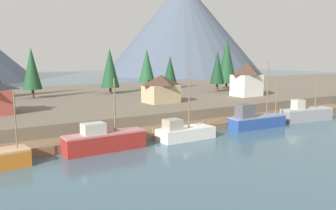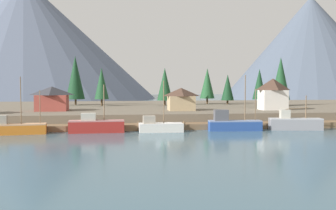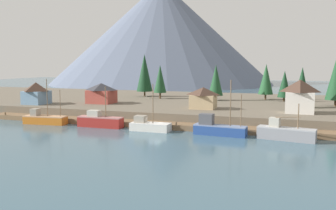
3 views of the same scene
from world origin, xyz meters
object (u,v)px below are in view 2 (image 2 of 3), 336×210
fishing_boat_orange (16,128)px  house_red (52,98)px  fishing_boat_red (96,125)px  house_tan (181,99)px  conifer_back_left (281,78)px  fishing_boat_white (159,126)px  fishing_boat_grey (295,123)px  fishing_boat_blue (233,123)px  conifer_near_left (259,84)px  conifer_mid_right (207,83)px  conifer_back_right (228,87)px  conifer_mid_left (75,77)px  house_white (273,94)px  conifer_near_right (165,84)px  conifer_centre (102,83)px

fishing_boat_orange → house_red: 19.12m
fishing_boat_red → house_tan: 23.29m
conifer_back_left → fishing_boat_white: bearing=-138.9°
fishing_boat_grey → house_red: bearing=166.9°
fishing_boat_white → fishing_boat_blue: fishing_boat_blue is taller
fishing_boat_white → conifer_near_left: bearing=43.0°
fishing_boat_orange → conifer_mid_right: bearing=39.2°
house_tan → conifer_back_right: bearing=53.5°
fishing_boat_white → fishing_boat_grey: (24.00, -0.33, 0.26)m
conifer_near_left → conifer_mid_left: bearing=161.8°
conifer_near_left → conifer_mid_right: bearing=118.9°
fishing_boat_white → house_tan: size_ratio=1.54×
house_white → conifer_back_left: size_ratio=0.55×
conifer_back_left → conifer_near_right: bearing=171.0°
conifer_near_left → conifer_back_right: conifer_near_left is taller
fishing_boat_grey → conifer_mid_right: bearing=107.9°
fishing_boat_white → house_tan: fishing_boat_white is taller
fishing_boat_white → house_white: house_white is taller
fishing_boat_orange → conifer_back_left: conifer_back_left is taller
house_tan → conifer_mid_left: 34.08m
house_tan → conifer_mid_right: 27.94m
conifer_back_left → conifer_mid_left: bearing=169.7°
conifer_near_left → conifer_centre: bearing=165.6°
conifer_mid_right → conifer_back_left: (16.50, -11.01, 1.27)m
fishing_boat_orange → conifer_near_left: size_ratio=1.01×
house_white → house_tan: house_white is taller
house_white → conifer_mid_right: size_ratio=0.68×
fishing_boat_red → conifer_centre: conifer_centre is taller
fishing_boat_grey → house_white: house_white is taller
fishing_boat_red → fishing_boat_orange: bearing=-178.0°
fishing_boat_blue → conifer_back_right: size_ratio=1.19×
fishing_boat_blue → conifer_back_right: bearing=79.2°
conifer_near_left → conifer_back_right: bearing=106.8°
fishing_boat_white → house_white: size_ratio=1.29×
house_white → fishing_boat_white: bearing=-150.0°
house_white → conifer_back_right: size_ratio=0.83×
fishing_boat_blue → fishing_boat_grey: size_ratio=1.03×
fishing_boat_orange → fishing_boat_grey: 47.27m
fishing_boat_blue → conifer_centre: (-23.56, 34.41, 6.92)m
fishing_boat_grey → conifer_back_right: bearing=101.3°
conifer_back_right → conifer_centre: (-33.58, -3.56, 1.06)m
fishing_boat_white → fishing_boat_blue: (12.83, 0.08, 0.30)m
fishing_boat_white → house_white: 30.78m
fishing_boat_red → house_red: fishing_boat_red is taller
conifer_near_right → conifer_back_left: (29.16, -4.63, 1.44)m
fishing_boat_orange → conifer_mid_left: bearing=76.1°
fishing_boat_grey → house_white: size_ratio=1.39×
house_tan → house_red: size_ratio=0.85×
fishing_boat_orange → fishing_boat_red: fishing_boat_orange is taller
conifer_near_left → house_white: bearing=-93.3°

